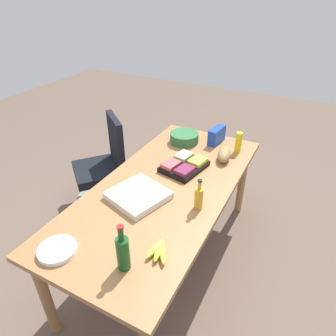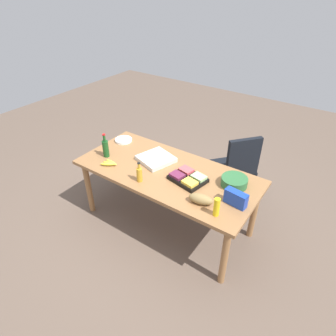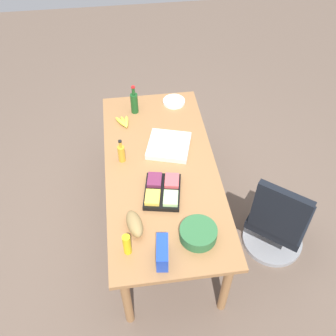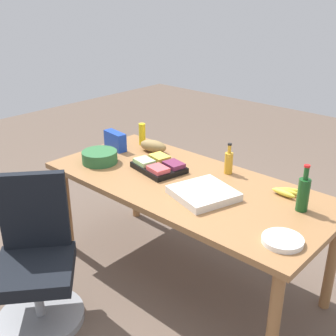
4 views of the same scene
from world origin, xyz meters
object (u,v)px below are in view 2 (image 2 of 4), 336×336
(salad_bowl, at_px, (234,182))
(mustard_bottle, at_px, (217,207))
(conference_table, at_px, (167,177))
(paper_plate_stack, at_px, (124,140))
(pizza_box, at_px, (156,159))
(chip_bag_blue, at_px, (236,198))
(fruit_platter, at_px, (188,178))
(dressing_bottle, at_px, (139,174))
(office_chair, at_px, (234,173))
(bread_loaf, at_px, (201,199))
(wine_bottle, at_px, (106,148))
(banana_bunch, at_px, (109,163))

(salad_bowl, height_order, mustard_bottle, mustard_bottle)
(conference_table, bearing_deg, paper_plate_stack, -15.50)
(pizza_box, xyz_separation_m, chip_bag_blue, (-1.08, 0.19, 0.05))
(fruit_platter, bearing_deg, salad_bowl, -155.06)
(pizza_box, bearing_deg, dressing_bottle, 120.31)
(office_chair, xyz_separation_m, bread_loaf, (-0.15, 1.24, 0.47))
(salad_bowl, height_order, chip_bag_blue, chip_bag_blue)
(conference_table, xyz_separation_m, mustard_bottle, (-0.77, 0.33, 0.18))
(paper_plate_stack, bearing_deg, office_chair, -150.48)
(paper_plate_stack, bearing_deg, pizza_box, 167.54)
(office_chair, relative_size, fruit_platter, 2.37)
(salad_bowl, xyz_separation_m, bread_loaf, (0.14, 0.45, 0.00))
(bread_loaf, height_order, wine_bottle, wine_bottle)
(salad_bowl, relative_size, paper_plate_stack, 1.23)
(conference_table, relative_size, office_chair, 2.12)
(pizza_box, distance_m, banana_bunch, 0.54)
(banana_bunch, distance_m, dressing_bottle, 0.49)
(chip_bag_blue, bearing_deg, mustard_bottle, 70.49)
(banana_bunch, relative_size, paper_plate_stack, 0.80)
(paper_plate_stack, bearing_deg, banana_bunch, 116.32)
(office_chair, distance_m, bread_loaf, 1.33)
(conference_table, xyz_separation_m, wine_bottle, (0.77, 0.16, 0.20))
(fruit_platter, relative_size, dressing_bottle, 1.78)
(salad_bowl, height_order, paper_plate_stack, salad_bowl)
(pizza_box, bearing_deg, salad_bowl, -158.18)
(bread_loaf, height_order, mustard_bottle, mustard_bottle)
(salad_bowl, relative_size, banana_bunch, 1.54)
(banana_bunch, bearing_deg, office_chair, -129.56)
(wine_bottle, bearing_deg, fruit_platter, -172.59)
(salad_bowl, height_order, bread_loaf, bread_loaf)
(paper_plate_stack, xyz_separation_m, chip_bag_blue, (-1.72, 0.34, 0.06))
(office_chair, bearing_deg, paper_plate_stack, 29.52)
(pizza_box, height_order, bread_loaf, bread_loaf)
(salad_bowl, xyz_separation_m, mustard_bottle, (-0.05, 0.51, 0.05))
(banana_bunch, relative_size, wine_bottle, 0.59)
(fruit_platter, bearing_deg, chip_bag_blue, 172.72)
(banana_bunch, distance_m, paper_plate_stack, 0.58)
(conference_table, xyz_separation_m, salad_bowl, (-0.72, -0.18, 0.13))
(fruit_platter, relative_size, mustard_bottle, 2.18)
(bread_loaf, relative_size, wine_bottle, 0.81)
(office_chair, bearing_deg, banana_bunch, 50.44)
(wine_bottle, bearing_deg, bread_loaf, 175.58)
(fruit_platter, bearing_deg, conference_table, -4.73)
(salad_bowl, relative_size, fruit_platter, 0.66)
(bread_loaf, relative_size, banana_bunch, 1.36)
(chip_bag_blue, bearing_deg, office_chair, -68.16)
(office_chair, xyz_separation_m, dressing_bottle, (0.55, 1.29, 0.51))
(fruit_platter, xyz_separation_m, paper_plate_stack, (1.15, -0.26, -0.02))
(pizza_box, distance_m, dressing_bottle, 0.44)
(office_chair, height_order, chip_bag_blue, office_chair)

